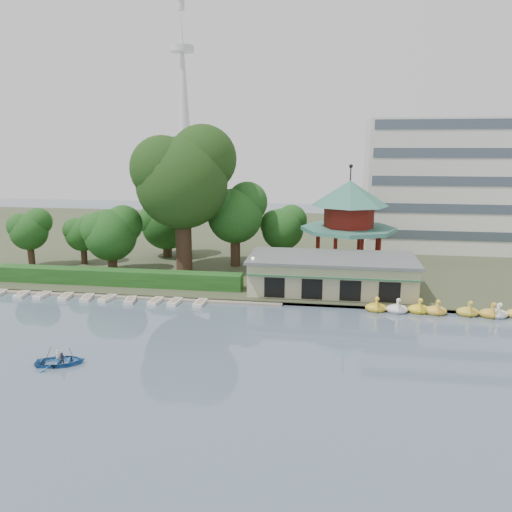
% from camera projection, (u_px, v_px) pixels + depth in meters
% --- Properties ---
extents(ground_plane, '(220.00, 220.00, 0.00)m').
position_uv_depth(ground_plane, '(192.00, 373.00, 36.96)').
color(ground_plane, slate).
rests_on(ground_plane, ground).
extents(shore, '(220.00, 70.00, 0.40)m').
position_uv_depth(shore, '(274.00, 240.00, 87.06)').
color(shore, '#424930').
rests_on(shore, ground).
extents(embankment, '(220.00, 0.60, 0.30)m').
position_uv_depth(embankment, '(237.00, 301.00, 53.61)').
color(embankment, gray).
rests_on(embankment, ground).
extents(dock, '(34.00, 1.60, 0.24)m').
position_uv_depth(dock, '(130.00, 296.00, 55.31)').
color(dock, gray).
rests_on(dock, ground).
extents(boathouse, '(18.60, 9.39, 3.90)m').
position_uv_depth(boathouse, '(331.00, 274.00, 56.15)').
color(boathouse, '#BEB792').
rests_on(boathouse, shore).
extents(pavilion, '(12.40, 12.40, 13.50)m').
position_uv_depth(pavilion, '(349.00, 216.00, 64.40)').
color(pavilion, '#BEB792').
rests_on(pavilion, shore).
extents(office_building, '(38.00, 18.00, 20.00)m').
position_uv_depth(office_building, '(482.00, 190.00, 77.23)').
color(office_building, silver).
rests_on(office_building, shore).
extents(broadcast_tower, '(8.00, 8.00, 96.00)m').
position_uv_depth(broadcast_tower, '(183.00, 92.00, 170.79)').
color(broadcast_tower, silver).
rests_on(broadcast_tower, ground).
extents(hedge, '(30.00, 2.00, 1.80)m').
position_uv_depth(hedge, '(117.00, 277.00, 58.68)').
color(hedge, '#20531B').
rests_on(hedge, shore).
extents(lamp_post, '(0.36, 0.36, 4.28)m').
position_uv_depth(lamp_post, '(253.00, 269.00, 54.33)').
color(lamp_post, black).
rests_on(lamp_post, shore).
extents(big_tree, '(12.75, 11.88, 18.73)m').
position_uv_depth(big_tree, '(183.00, 175.00, 62.66)').
color(big_tree, '#3A281C').
rests_on(big_tree, shore).
extents(small_trees, '(38.97, 17.10, 11.34)m').
position_uv_depth(small_trees, '(175.00, 223.00, 68.15)').
color(small_trees, '#3A281C').
rests_on(small_trees, shore).
extents(swan_boats, '(15.74, 2.13, 1.92)m').
position_uv_depth(swan_boats, '(449.00, 311.00, 49.57)').
color(swan_boats, yellow).
rests_on(swan_boats, ground).
extents(moored_rowboats, '(24.59, 2.81, 0.36)m').
position_uv_depth(moored_rowboats, '(97.00, 298.00, 54.44)').
color(moored_rowboats, silver).
rests_on(moored_rowboats, ground).
extents(rowboat_with_passengers, '(5.98, 5.02, 2.01)m').
position_uv_depth(rowboat_with_passengers, '(60.00, 358.00, 38.30)').
color(rowboat_with_passengers, '#2E6DB1').
rests_on(rowboat_with_passengers, ground).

